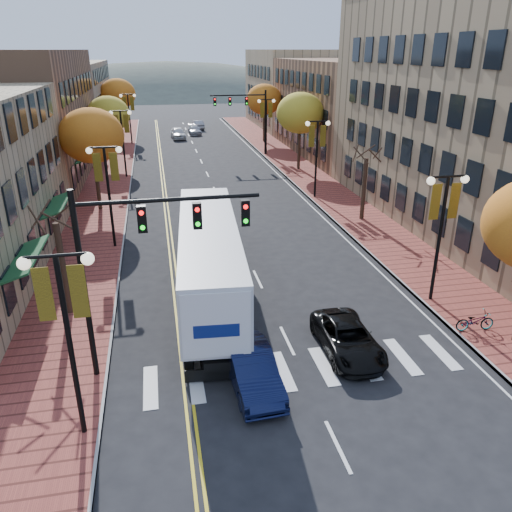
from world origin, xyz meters
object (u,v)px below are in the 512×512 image
black_suv (348,338)px  bicycle (475,321)px  semi_truck (208,249)px  navy_sedan (252,369)px

black_suv → bicycle: bearing=3.3°
black_suv → bicycle: size_ratio=2.63×
black_suv → bicycle: 5.70m
semi_truck → navy_sedan: semi_truck is taller
navy_sedan → bicycle: bearing=6.2°
semi_truck → bicycle: bearing=-25.9°
navy_sedan → black_suv: 4.29m
navy_sedan → bicycle: 9.90m
navy_sedan → black_suv: size_ratio=0.98×
semi_truck → navy_sedan: (0.62, -7.65, -1.57)m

